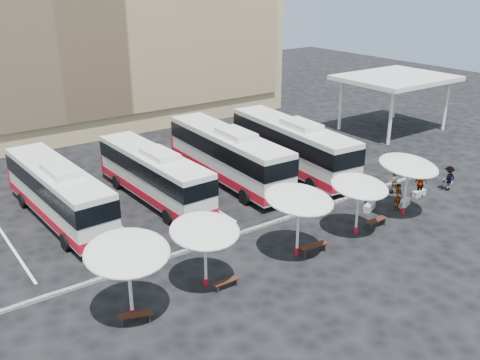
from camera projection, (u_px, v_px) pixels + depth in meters
ground at (256, 234)px, 31.12m from camera, size 120.00×120.00×0.00m
service_canopy at (396, 79)px, 49.96m from camera, size 10.00×8.00×5.20m
curb_divider at (251, 230)px, 31.47m from camera, size 34.00×0.25×0.15m
bay_lines at (186, 191)px, 37.17m from camera, size 24.15×12.00×0.01m
bus_0 at (58, 191)px, 32.21m from camera, size 3.15×11.90×3.74m
bus_1 at (154, 173)px, 35.21m from camera, size 2.92×11.55×3.65m
bus_2 at (228, 154)px, 38.33m from camera, size 3.37×12.85×4.04m
bus_3 at (292, 144)px, 40.35m from camera, size 3.85×13.10×4.10m
sunshade_0 at (127, 253)px, 22.42m from camera, size 4.24×4.28×3.82m
sunshade_1 at (205, 231)px, 24.93m from camera, size 3.80×3.83×3.49m
sunshade_2 at (299, 200)px, 27.65m from camera, size 4.62×4.65×3.82m
sunshade_3 at (359, 187)px, 30.17m from camera, size 3.53×3.57×3.45m
sunshade_4 at (409, 166)px, 32.52m from camera, size 4.41×4.45×3.80m
wood_bench_0 at (136, 316)px, 23.12m from camera, size 1.51×0.90×0.45m
wood_bench_1 at (226, 282)px, 25.68m from camera, size 1.34×0.38×0.41m
wood_bench_2 at (313, 247)px, 28.84m from camera, size 1.71×0.64×0.51m
wood_bench_3 at (376, 221)px, 31.81m from camera, size 1.61×0.48×0.49m
conc_bench_0 at (369, 207)px, 34.17m from camera, size 1.25×0.79×0.44m
conc_bench_1 at (404, 203)px, 34.74m from camera, size 1.25×0.77×0.45m
conc_bench_2 at (419, 193)px, 36.30m from camera, size 1.11×0.39×0.41m
conc_bench_3 at (448, 181)px, 38.29m from camera, size 1.29×0.77×0.46m
passenger_0 at (398, 197)px, 34.03m from camera, size 0.73×0.58×1.76m
passenger_1 at (394, 182)px, 36.59m from camera, size 0.99×0.91×1.65m
passenger_2 at (421, 184)px, 36.02m from camera, size 1.14×0.75×1.81m
passenger_3 at (449, 178)px, 37.07m from camera, size 1.20×0.76×1.76m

